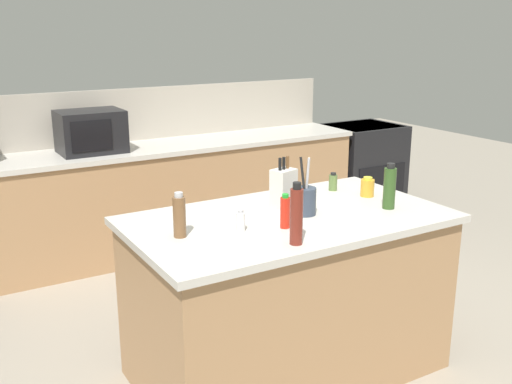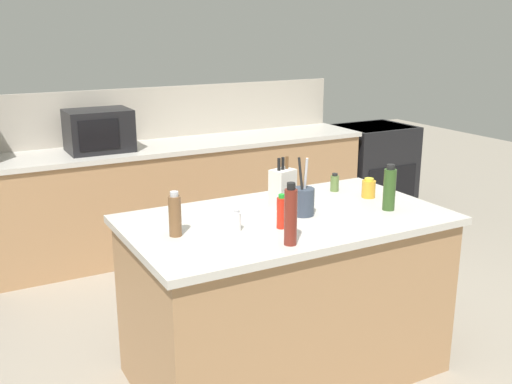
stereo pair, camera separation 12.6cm
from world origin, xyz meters
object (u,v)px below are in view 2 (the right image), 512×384
(microwave, at_px, (99,130))
(spice_jar_oregano, at_px, (335,183))
(honey_jar, at_px, (369,188))
(vinegar_bottle, at_px, (291,216))
(salt_shaker, at_px, (237,221))
(knife_block, at_px, (283,188))
(pepper_grinder, at_px, (175,215))
(range_oven, at_px, (372,168))
(hot_sauce_bottle, at_px, (282,212))
(olive_oil_bottle, at_px, (389,189))
(utensil_crock, at_px, (303,200))

(microwave, distance_m, spice_jar_oregano, 2.14)
(microwave, height_order, honey_jar, microwave)
(spice_jar_oregano, xyz_separation_m, vinegar_bottle, (-0.73, -0.66, 0.09))
(spice_jar_oregano, bearing_deg, salt_shaker, -156.78)
(salt_shaker, bearing_deg, vinegar_bottle, -65.00)
(knife_block, height_order, pepper_grinder, knife_block)
(range_oven, relative_size, knife_block, 3.17)
(hot_sauce_bottle, xyz_separation_m, pepper_grinder, (-0.51, 0.15, 0.02))
(hot_sauce_bottle, distance_m, spice_jar_oregano, 0.78)
(vinegar_bottle, bearing_deg, pepper_grinder, 139.39)
(hot_sauce_bottle, height_order, olive_oil_bottle, olive_oil_bottle)
(honey_jar, bearing_deg, vinegar_bottle, -151.32)
(knife_block, height_order, hot_sauce_bottle, knife_block)
(knife_block, relative_size, utensil_crock, 0.91)
(utensil_crock, bearing_deg, pepper_grinder, 178.54)
(range_oven, relative_size, vinegar_bottle, 3.06)
(utensil_crock, bearing_deg, vinegar_bottle, -130.32)
(knife_block, height_order, spice_jar_oregano, knife_block)
(salt_shaker, xyz_separation_m, pepper_grinder, (-0.30, 0.08, 0.05))
(utensil_crock, xyz_separation_m, pepper_grinder, (-0.73, 0.02, 0.02))
(microwave, xyz_separation_m, vinegar_bottle, (0.24, -2.57, -0.03))
(knife_block, xyz_separation_m, olive_oil_bottle, (0.50, -0.32, 0.01))
(pepper_grinder, bearing_deg, olive_oil_bottle, -7.86)
(spice_jar_oregano, distance_m, olive_oil_bottle, 0.47)
(spice_jar_oregano, bearing_deg, hot_sauce_bottle, -145.70)
(range_oven, distance_m, spice_jar_oregano, 2.73)
(microwave, height_order, hot_sauce_bottle, microwave)
(microwave, height_order, pepper_grinder, microwave)
(range_oven, xyz_separation_m, spice_jar_oregano, (-1.88, -1.91, 0.53))
(microwave, bearing_deg, vinegar_bottle, -84.70)
(hot_sauce_bottle, bearing_deg, utensil_crock, 31.09)
(spice_jar_oregano, relative_size, olive_oil_bottle, 0.44)
(spice_jar_oregano, height_order, vinegar_bottle, vinegar_bottle)
(utensil_crock, xyz_separation_m, hot_sauce_bottle, (-0.21, -0.13, 0.00))
(vinegar_bottle, xyz_separation_m, pepper_grinder, (-0.43, 0.37, -0.04))
(honey_jar, relative_size, pepper_grinder, 0.53)
(microwave, distance_m, pepper_grinder, 2.21)
(knife_block, height_order, honey_jar, knife_block)
(honey_jar, bearing_deg, hot_sauce_bottle, -162.76)
(honey_jar, bearing_deg, olive_oil_bottle, -103.17)
(microwave, distance_m, olive_oil_bottle, 2.57)
(spice_jar_oregano, relative_size, vinegar_bottle, 0.38)
(microwave, distance_m, salt_shaker, 2.28)
(honey_jar, height_order, olive_oil_bottle, olive_oil_bottle)
(hot_sauce_bottle, relative_size, spice_jar_oregano, 1.58)
(spice_jar_oregano, bearing_deg, honey_jar, -65.52)
(vinegar_bottle, bearing_deg, spice_jar_oregano, 42.22)
(utensil_crock, bearing_deg, spice_jar_oregano, 35.80)
(knife_block, relative_size, hot_sauce_bottle, 1.62)
(knife_block, bearing_deg, vinegar_bottle, -133.84)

